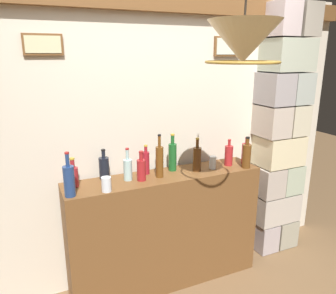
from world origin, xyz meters
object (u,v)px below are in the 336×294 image
(liquor_bottle_bourbon, at_px, (128,169))
(liquor_bottle_sherry, at_px, (247,155))
(liquor_bottle_amaro, at_px, (69,180))
(liquor_bottle_mezcal, at_px, (141,169))
(glass_tumbler_highball, at_px, (106,184))
(liquor_bottle_rye, at_px, (197,158))
(liquor_bottle_brandy, at_px, (73,176))
(liquor_bottle_whiskey, at_px, (146,162))
(liquor_bottle_gin, at_px, (229,155))
(liquor_bottle_rum, at_px, (246,153))
(glass_tumbler_rocks, at_px, (213,162))
(liquor_bottle_tequila, at_px, (104,167))
(liquor_bottle_scotch, at_px, (160,161))
(pendant_lamp, at_px, (243,43))
(liquor_bottle_vodka, at_px, (172,156))

(liquor_bottle_bourbon, bearing_deg, liquor_bottle_sherry, -7.80)
(liquor_bottle_amaro, distance_m, liquor_bottle_sherry, 1.48)
(liquor_bottle_mezcal, relative_size, glass_tumbler_highball, 2.21)
(liquor_bottle_amaro, distance_m, liquor_bottle_rye, 1.05)
(liquor_bottle_brandy, xyz_separation_m, liquor_bottle_whiskey, (0.58, 0.04, 0.02))
(liquor_bottle_whiskey, distance_m, liquor_bottle_gin, 0.74)
(liquor_bottle_gin, bearing_deg, liquor_bottle_rum, -8.19)
(liquor_bottle_amaro, bearing_deg, liquor_bottle_rye, 4.96)
(glass_tumbler_rocks, bearing_deg, liquor_bottle_amaro, -175.87)
(liquor_bottle_sherry, relative_size, glass_tumbler_rocks, 2.50)
(liquor_bottle_tequila, bearing_deg, glass_tumbler_highball, -100.59)
(liquor_bottle_rum, relative_size, glass_tumbler_rocks, 2.18)
(liquor_bottle_bourbon, height_order, liquor_bottle_sherry, liquor_bottle_sherry)
(liquor_bottle_rum, bearing_deg, liquor_bottle_scotch, 179.77)
(liquor_bottle_whiskey, distance_m, liquor_bottle_rum, 0.91)
(liquor_bottle_whiskey, distance_m, liquor_bottle_scotch, 0.14)
(liquor_bottle_rye, relative_size, glass_tumbler_rocks, 2.62)
(liquor_bottle_bourbon, bearing_deg, liquor_bottle_rum, -2.41)
(liquor_bottle_gin, bearing_deg, liquor_bottle_bourbon, 178.64)
(liquor_bottle_gin, xyz_separation_m, glass_tumbler_rocks, (-0.17, -0.02, -0.04))
(liquor_bottle_rye, bearing_deg, liquor_bottle_whiskey, 164.91)
(liquor_bottle_rye, bearing_deg, pendant_lamp, -101.81)
(liquor_bottle_amaro, distance_m, pendant_lamp, 1.42)
(liquor_bottle_scotch, relative_size, pendant_lamp, 0.58)
(liquor_bottle_amaro, distance_m, liquor_bottle_tequila, 0.38)
(liquor_bottle_vodka, height_order, liquor_bottle_mezcal, liquor_bottle_vodka)
(liquor_bottle_brandy, height_order, pendant_lamp, pendant_lamp)
(liquor_bottle_mezcal, height_order, glass_tumbler_rocks, liquor_bottle_mezcal)
(liquor_bottle_amaro, height_order, glass_tumbler_highball, liquor_bottle_amaro)
(liquor_bottle_sherry, height_order, glass_tumbler_rocks, liquor_bottle_sherry)
(glass_tumbler_rocks, bearing_deg, liquor_bottle_mezcal, -179.35)
(liquor_bottle_amaro, height_order, liquor_bottle_brandy, liquor_bottle_amaro)
(glass_tumbler_rocks, bearing_deg, liquor_bottle_tequila, 170.75)
(liquor_bottle_mezcal, height_order, glass_tumbler_highball, liquor_bottle_mezcal)
(liquor_bottle_amaro, bearing_deg, liquor_bottle_whiskey, 17.62)
(liquor_bottle_rye, bearing_deg, liquor_bottle_amaro, -175.04)
(liquor_bottle_mezcal, distance_m, liquor_bottle_tequila, 0.30)
(liquor_bottle_rye, height_order, glass_tumbler_highball, liquor_bottle_rye)
(liquor_bottle_whiskey, relative_size, pendant_lamp, 0.41)
(liquor_bottle_vodka, height_order, liquor_bottle_amaro, liquor_bottle_amaro)
(glass_tumbler_highball, bearing_deg, liquor_bottle_bourbon, 35.89)
(liquor_bottle_sherry, xyz_separation_m, glass_tumbler_rocks, (-0.28, 0.10, -0.06))
(liquor_bottle_mezcal, distance_m, liquor_bottle_rum, 0.99)
(liquor_bottle_bourbon, xyz_separation_m, liquor_bottle_tequila, (-0.16, 0.10, 0.00))
(liquor_bottle_vodka, bearing_deg, pendant_lamp, -88.46)
(liquor_bottle_tequila, bearing_deg, liquor_bottle_mezcal, -31.31)
(liquor_bottle_gin, distance_m, glass_tumbler_rocks, 0.18)
(liquor_bottle_amaro, xyz_separation_m, liquor_bottle_brandy, (0.05, 0.16, -0.03))
(liquor_bottle_amaro, xyz_separation_m, liquor_bottle_gin, (1.37, 0.11, -0.02))
(liquor_bottle_tequila, relative_size, glass_tumbler_highball, 2.25)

